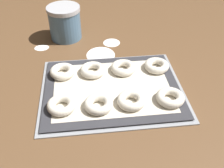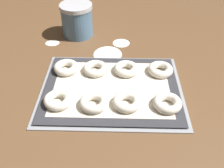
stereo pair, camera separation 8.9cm
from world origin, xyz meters
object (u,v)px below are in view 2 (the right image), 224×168
Objects in this scene: bagel_front_mid_left at (94,103)px; flour_canister at (77,20)px; bagel_front_mid_right at (127,102)px; bagel_front_far_right at (168,103)px; bagel_back_far_left at (67,68)px; bagel_front_far_left at (59,100)px; bagel_back_far_right at (161,70)px; bagel_back_mid_right at (127,69)px; bagel_back_mid_left at (96,69)px; baking_tray at (112,89)px.

flour_canister is at bearing 103.04° from bagel_front_mid_left.
bagel_front_mid_right is 0.12m from bagel_front_far_right.
bagel_front_far_right is (0.21, 0.00, 0.00)m from bagel_front_mid_left.
bagel_front_far_right is at bearing -27.27° from bagel_back_far_left.
bagel_back_far_right is (0.32, 0.16, 0.00)m from bagel_front_far_left.
bagel_back_mid_right is at bearing 38.23° from bagel_front_far_left.
bagel_front_far_left is at bearing 175.64° from bagel_front_mid_left.
bagel_front_mid_right is 1.00× the size of bagel_back_far_right.
bagel_back_mid_right is at bearing 0.67° from bagel_back_mid_left.
bagel_front_far_left is 1.00× the size of bagel_back_mid_right.
bagel_front_mid_left is at bearing -4.36° from bagel_front_far_left.
bagel_back_mid_left is (0.10, 0.16, 0.00)m from bagel_front_far_left.
baking_tray is 0.10m from bagel_front_mid_right.
bagel_back_far_left is (-0.00, 0.16, 0.00)m from bagel_front_far_left.
bagel_front_mid_right is 1.00× the size of bagel_front_far_right.
flour_canister reaches higher than bagel_front_far_left.
bagel_back_far_left is 0.20m from bagel_back_mid_right.
bagel_front_far_left is 0.11m from bagel_front_mid_left.
bagel_front_far_right is 1.00× the size of bagel_back_mid_left.
bagel_front_far_right is at bearing -0.76° from bagel_front_far_left.
bagel_back_far_left is (-0.11, 0.17, 0.00)m from bagel_front_mid_left.
bagel_front_mid_left is at bearing -119.74° from baking_tray.
baking_tray is 0.18m from bagel_front_far_right.
flour_canister is at bearing 126.02° from bagel_back_mid_right.
bagel_back_far_right is at bearing -0.51° from bagel_back_far_left.
bagel_back_far_left is at bearing -91.24° from flour_canister.
bagel_front_far_right and bagel_back_far_left have the same top height.
bagel_front_mid_right is at bearing -90.18° from bagel_back_mid_right.
baking_tray is 5.31× the size of bagel_back_far_right.
bagel_front_far_left is at bearing -141.77° from bagel_back_mid_right.
bagel_back_far_left is (-0.16, 0.08, 0.02)m from baking_tray.
bagel_front_mid_left is (-0.05, -0.09, 0.02)m from baking_tray.
bagel_front_far_left is at bearing -89.19° from bagel_back_far_left.
bagel_back_mid_right is (0.20, -0.00, 0.00)m from bagel_back_far_left.
bagel_back_mid_right is at bearing -53.98° from flour_canister.
baking_tray is 0.10m from bagel_back_mid_right.
bagel_front_mid_right and bagel_back_mid_left have the same top height.
bagel_front_far_left is at bearing 179.24° from bagel_front_far_right.
baking_tray is 0.17m from bagel_front_far_left.
bagel_back_mid_left is at bearing -1.86° from bagel_back_far_left.
baking_tray is 0.18m from bagel_back_far_left.
bagel_back_mid_right is 0.34m from flour_canister.
bagel_front_mid_right is at bearing -0.91° from bagel_front_far_left.
baking_tray is at bearing 120.24° from bagel_front_mid_right.
bagel_front_far_right is 0.16m from bagel_back_far_right.
bagel_front_mid_left is 1.00× the size of bagel_back_far_left.
baking_tray is at bearing -54.88° from bagel_back_mid_left.
bagel_back_far_left is at bearing 90.81° from bagel_front_far_left.
baking_tray is at bearing -153.67° from bagel_back_far_right.
bagel_front_mid_right is 0.63× the size of flour_canister.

